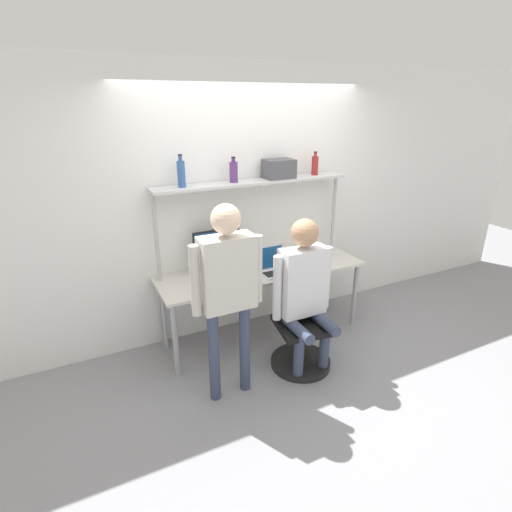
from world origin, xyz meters
TOP-DOWN VIEW (x-y plane):
  - ground_plane at (0.00, 0.00)m, footprint 12.00×12.00m
  - wall_back at (0.00, 0.71)m, footprint 8.00×0.06m
  - desk at (0.00, 0.35)m, footprint 2.12×0.66m
  - shelf_unit at (0.00, 0.54)m, footprint 2.01×0.25m
  - monitor at (-0.43, 0.49)m, footprint 0.48×0.23m
  - laptop at (0.07, 0.25)m, footprint 0.29×0.25m
  - cell_phone at (0.30, 0.23)m, footprint 0.07×0.15m
  - office_chair at (0.09, -0.26)m, footprint 0.56×0.56m
  - person_seated at (0.08, -0.30)m, footprint 0.58×0.48m
  - person_standing at (-0.66, -0.36)m, footprint 0.59×0.22m
  - bottle_purple at (-0.21, 0.54)m, footprint 0.08×0.08m
  - bottle_blue at (-0.71, 0.54)m, footprint 0.07×0.07m
  - bottle_red at (0.70, 0.54)m, footprint 0.07×0.07m
  - storage_box at (0.28, 0.54)m, footprint 0.30×0.21m

SIDE VIEW (x-z plane):
  - ground_plane at x=0.00m, z-range 0.00..0.00m
  - office_chair at x=0.09m, z-range -0.18..0.73m
  - desk at x=0.00m, z-range 0.31..1.06m
  - cell_phone at x=0.30m, z-range 0.75..0.76m
  - laptop at x=0.07m, z-range 0.70..0.95m
  - person_seated at x=0.08m, z-range 0.13..1.56m
  - monitor at x=-0.43m, z-range 0.77..1.21m
  - person_standing at x=-0.66m, z-range 0.23..1.89m
  - wall_back at x=0.00m, z-range 0.00..2.70m
  - shelf_unit at x=0.00m, z-range 0.60..2.22m
  - storage_box at x=0.28m, z-range 1.62..1.80m
  - bottle_red at x=0.70m, z-range 1.60..1.84m
  - bottle_purple at x=-0.21m, z-range 1.60..1.84m
  - bottle_blue at x=-0.71m, z-range 1.60..1.88m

